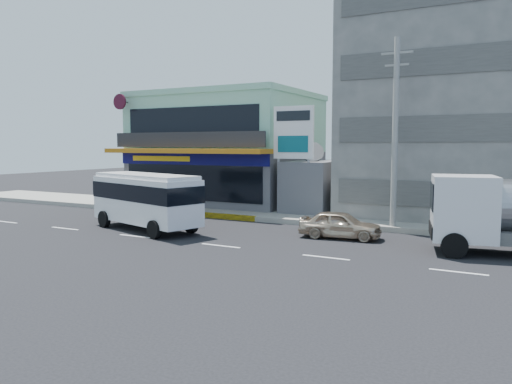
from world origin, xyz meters
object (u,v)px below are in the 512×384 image
shop_building (228,152)px  satellite_dish (312,160)px  minibus (146,197)px  billboard (294,139)px  concrete_building (490,104)px  utility_pole_near (395,133)px  motorcycle_rider (110,200)px  sedan (340,225)px

shop_building → satellite_dish: shop_building is taller
satellite_dish → shop_building: bearing=159.8°
minibus → billboard: bearing=55.0°
shop_building → minibus: (2.25, -12.25, -2.21)m
concrete_building → minibus: 21.27m
shop_building → satellite_dish: size_ratio=8.27×
billboard → minibus: bearing=-125.0°
utility_pole_near → motorcycle_rider: utility_pole_near is taller
billboard → utility_pole_near: 6.75m
shop_building → satellite_dish: bearing=-20.2°
sedan → motorcycle_rider: size_ratio=1.67×
sedan → concrete_building: bearing=-34.9°
utility_pole_near → sedan: bearing=-120.8°
concrete_building → satellite_dish: 11.30m
concrete_building → satellite_dish: concrete_building is taller
utility_pole_near → minibus: 13.49m
utility_pole_near → concrete_building: bearing=62.2°
motorcycle_rider → billboard: bearing=13.4°
minibus → satellite_dish: bearing=58.3°
shop_building → minibus: shop_building is taller
minibus → sedan: bearing=14.8°
utility_pole_near → shop_building: bearing=154.9°
billboard → motorcycle_rider: 13.31m
motorcycle_rider → sedan: bearing=-6.6°
utility_pole_near → motorcycle_rider: bearing=-176.6°
concrete_building → sedan: bearing=-118.6°
minibus → utility_pole_near: bearing=25.9°
shop_building → billboard: bearing=-32.3°
motorcycle_rider → minibus: bearing=-33.0°
shop_building → minibus: 12.65m
shop_building → motorcycle_rider: (-4.81, -7.67, -3.21)m
billboard → minibus: 9.68m
concrete_building → satellite_dish: bearing=-158.2°
billboard → sedan: billboard is taller
sedan → motorcycle_rider: 17.08m
concrete_building → billboard: (-10.50, -5.80, -2.07)m
shop_building → sedan: (12.16, -9.64, -3.32)m
utility_pole_near → sedan: 5.74m
concrete_building → satellite_dish: (-10.00, -4.00, -3.42)m
satellite_dish → sedan: (4.16, -6.69, -2.90)m
billboard → shop_building: bearing=147.7°
shop_building → utility_pole_near: bearing=-25.1°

